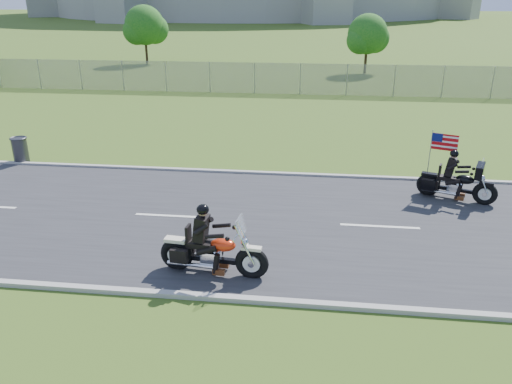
# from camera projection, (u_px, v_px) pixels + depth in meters

# --- Properties ---
(ground) EXTENTS (420.00, 420.00, 0.00)m
(ground) POSITION_uv_depth(u_px,v_px,m) (239.00, 221.00, 14.46)
(ground) COLOR #3C571B
(ground) RESTS_ON ground
(road) EXTENTS (120.00, 8.00, 0.04)m
(road) POSITION_uv_depth(u_px,v_px,m) (239.00, 220.00, 14.46)
(road) COLOR #28282B
(road) RESTS_ON ground
(curb_north) EXTENTS (120.00, 0.18, 0.12)m
(curb_north) POSITION_uv_depth(u_px,v_px,m) (256.00, 173.00, 18.18)
(curb_north) COLOR #9E9B93
(curb_north) RESTS_ON ground
(curb_south) EXTENTS (120.00, 0.18, 0.12)m
(curb_south) POSITION_uv_depth(u_px,v_px,m) (211.00, 297.00, 10.71)
(curb_south) COLOR #9E9B93
(curb_south) RESTS_ON ground
(fence) EXTENTS (60.00, 0.03, 2.00)m
(fence) POSITION_uv_depth(u_px,v_px,m) (210.00, 77.00, 33.11)
(fence) COLOR gray
(fence) RESTS_ON ground
(tree_fence_near) EXTENTS (3.52, 3.28, 4.75)m
(tree_fence_near) POSITION_uv_depth(u_px,v_px,m) (368.00, 36.00, 40.43)
(tree_fence_near) COLOR #382316
(tree_fence_near) RESTS_ON ground
(tree_fence_mid) EXTENTS (3.96, 3.69, 5.30)m
(tree_fence_mid) POSITION_uv_depth(u_px,v_px,m) (145.00, 27.00, 46.22)
(tree_fence_mid) COLOR #382316
(tree_fence_mid) RESTS_ON ground
(motorcycle_lead) EXTENTS (2.62, 0.79, 1.76)m
(motorcycle_lead) POSITION_uv_depth(u_px,v_px,m) (212.00, 253.00, 11.51)
(motorcycle_lead) COLOR black
(motorcycle_lead) RESTS_ON ground
(motorcycle_follow) EXTENTS (2.34, 1.23, 2.04)m
(motorcycle_follow) POSITION_uv_depth(u_px,v_px,m) (456.00, 184.00, 15.70)
(motorcycle_follow) COLOR black
(motorcycle_follow) RESTS_ON ground
(trash_can) EXTENTS (0.64, 0.64, 0.99)m
(trash_can) POSITION_uv_depth(u_px,v_px,m) (20.00, 151.00, 19.27)
(trash_can) COLOR #3A3A3F
(trash_can) RESTS_ON ground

